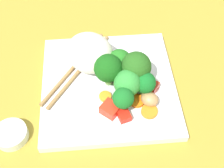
# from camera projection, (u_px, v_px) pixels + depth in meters

# --- Properties ---
(ground_plane) EXTENTS (1.10, 1.10, 0.02)m
(ground_plane) POSITION_uv_depth(u_px,v_px,m) (109.00, 91.00, 0.62)
(ground_plane) COLOR olive
(square_plate) EXTENTS (0.27, 0.27, 0.02)m
(square_plate) POSITION_uv_depth(u_px,v_px,m) (109.00, 85.00, 0.60)
(square_plate) COLOR white
(square_plate) RESTS_ON ground_plane
(rice_mound) EXTENTS (0.13, 0.13, 0.08)m
(rice_mound) POSITION_uv_depth(u_px,v_px,m) (90.00, 53.00, 0.59)
(rice_mound) COLOR white
(rice_mound) RESTS_ON square_plate
(broccoli_floret_0) EXTENTS (0.05, 0.05, 0.06)m
(broccoli_floret_0) POSITION_uv_depth(u_px,v_px,m) (127.00, 83.00, 0.55)
(broccoli_floret_0) COLOR #608F40
(broccoli_floret_0) RESTS_ON square_plate
(broccoli_floret_1) EXTENTS (0.05, 0.05, 0.06)m
(broccoli_floret_1) POSITION_uv_depth(u_px,v_px,m) (120.00, 61.00, 0.58)
(broccoli_floret_1) COLOR #5E943C
(broccoli_floret_1) RESTS_ON square_plate
(broccoli_floret_2) EXTENTS (0.04, 0.04, 0.05)m
(broccoli_floret_2) POSITION_uv_depth(u_px,v_px,m) (123.00, 98.00, 0.53)
(broccoli_floret_2) COLOR #6EAF46
(broccoli_floret_2) RESTS_ON square_plate
(broccoli_floret_3) EXTENTS (0.04, 0.04, 0.05)m
(broccoli_floret_3) POSITION_uv_depth(u_px,v_px,m) (145.00, 83.00, 0.56)
(broccoli_floret_3) COLOR #7CB45E
(broccoli_floret_3) RESTS_ON square_plate
(broccoli_floret_4) EXTENTS (0.06, 0.06, 0.08)m
(broccoli_floret_4) POSITION_uv_depth(u_px,v_px,m) (136.00, 67.00, 0.56)
(broccoli_floret_4) COLOR #72A554
(broccoli_floret_4) RESTS_ON square_plate
(broccoli_floret_5) EXTENTS (0.05, 0.05, 0.07)m
(broccoli_floret_5) POSITION_uv_depth(u_px,v_px,m) (109.00, 69.00, 0.56)
(broccoli_floret_5) COLOR #7EB056
(broccoli_floret_5) RESTS_ON square_plate
(carrot_slice_0) EXTENTS (0.04, 0.04, 0.01)m
(carrot_slice_0) POSITION_uv_depth(u_px,v_px,m) (149.00, 111.00, 0.55)
(carrot_slice_0) COLOR orange
(carrot_slice_0) RESTS_ON square_plate
(carrot_slice_1) EXTENTS (0.03, 0.03, 0.01)m
(carrot_slice_1) POSITION_uv_depth(u_px,v_px,m) (137.00, 101.00, 0.57)
(carrot_slice_1) COLOR orange
(carrot_slice_1) RESTS_ON square_plate
(carrot_slice_2) EXTENTS (0.03, 0.03, 0.01)m
(carrot_slice_2) POSITION_uv_depth(u_px,v_px,m) (105.00, 96.00, 0.57)
(carrot_slice_2) COLOR orange
(carrot_slice_2) RESTS_ON square_plate
(carrot_slice_3) EXTENTS (0.03, 0.03, 0.00)m
(carrot_slice_3) POSITION_uv_depth(u_px,v_px,m) (140.00, 73.00, 0.61)
(carrot_slice_3) COLOR orange
(carrot_slice_3) RESTS_ON square_plate
(carrot_slice_4) EXTENTS (0.03, 0.03, 0.00)m
(carrot_slice_4) POSITION_uv_depth(u_px,v_px,m) (110.00, 75.00, 0.61)
(carrot_slice_4) COLOR orange
(carrot_slice_4) RESTS_ON square_plate
(pepper_chunk_0) EXTENTS (0.03, 0.03, 0.02)m
(pepper_chunk_0) POSITION_uv_depth(u_px,v_px,m) (152.00, 87.00, 0.58)
(pepper_chunk_0) COLOR red
(pepper_chunk_0) RESTS_ON square_plate
(pepper_chunk_1) EXTENTS (0.03, 0.03, 0.01)m
(pepper_chunk_1) POSITION_uv_depth(u_px,v_px,m) (124.00, 116.00, 0.54)
(pepper_chunk_1) COLOR red
(pepper_chunk_1) RESTS_ON square_plate
(pepper_chunk_2) EXTENTS (0.04, 0.04, 0.02)m
(pepper_chunk_2) POSITION_uv_depth(u_px,v_px,m) (108.00, 109.00, 0.55)
(pepper_chunk_2) COLOR red
(pepper_chunk_2) RESTS_ON square_plate
(chicken_piece_0) EXTENTS (0.04, 0.04, 0.02)m
(chicken_piece_0) POSITION_uv_depth(u_px,v_px,m) (150.00, 99.00, 0.56)
(chicken_piece_0) COLOR #AF8250
(chicken_piece_0) RESTS_ON square_plate
(chicken_piece_1) EXTENTS (0.04, 0.04, 0.02)m
(chicken_piece_1) POSITION_uv_depth(u_px,v_px,m) (122.00, 79.00, 0.59)
(chicken_piece_1) COLOR #B1844D
(chicken_piece_1) RESTS_ON square_plate
(chopstick_pair) EXTENTS (0.14, 0.20, 0.01)m
(chopstick_pair) POSITION_uv_depth(u_px,v_px,m) (77.00, 68.00, 0.62)
(chopstick_pair) COLOR #9A7443
(chopstick_pair) RESTS_ON square_plate
(sauce_cup) EXTENTS (0.06, 0.06, 0.02)m
(sauce_cup) POSITION_uv_depth(u_px,v_px,m) (11.00, 135.00, 0.54)
(sauce_cup) COLOR silver
(sauce_cup) RESTS_ON ground_plane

